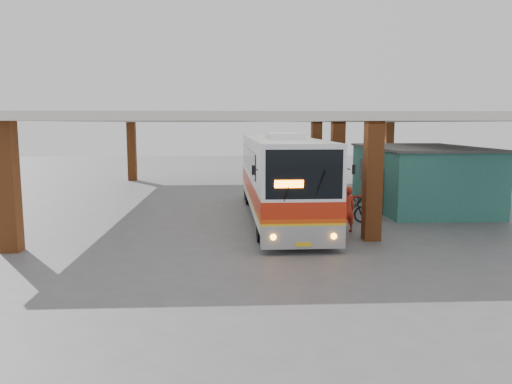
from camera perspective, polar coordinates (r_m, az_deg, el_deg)
The scene contains 8 objects.
ground at distance 21.28m, azimuth 2.94°, elevation -3.71°, with size 90.00×90.00×0.00m, color #515154.
brick_columns at distance 26.07m, azimuth 4.97°, elevation 3.24°, with size 20.10×21.60×4.35m.
canopy_roof at distance 27.37m, azimuth 2.64°, elevation 8.35°, with size 21.00×23.00×0.30m, color silver.
shop_building at distance 26.69m, azimuth 18.27°, elevation 1.66°, with size 5.20×8.20×3.11m.
coach_bus at distance 22.44m, azimuth 2.78°, elevation 1.85°, with size 3.00×13.31×3.86m.
motorcycle at distance 21.81m, azimuth 10.23°, elevation -2.03°, with size 0.75×2.16×1.13m, color black.
pedestrian at distance 19.97m, azimuth 10.37°, elevation -1.95°, with size 0.66×0.43×1.81m, color red.
red_chair at distance 28.06m, azimuth 11.73°, elevation -0.21°, with size 0.50×0.50×0.87m.
Camera 1 is at (-2.17, -20.73, 4.27)m, focal length 35.00 mm.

